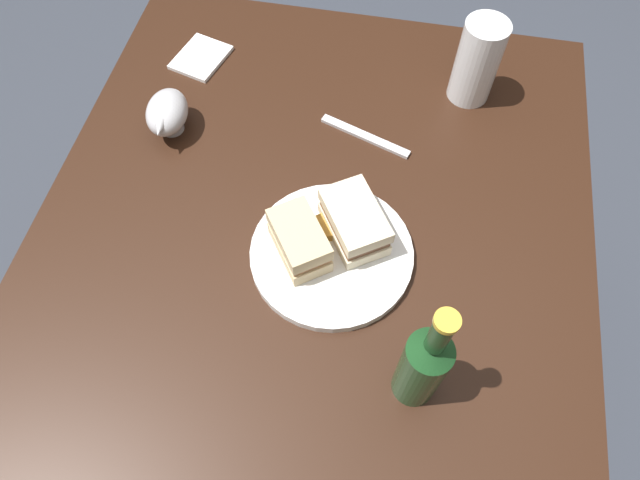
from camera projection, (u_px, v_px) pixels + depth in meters
ground_plane at (313, 369)px, 1.55m from camera, size 6.00×6.00×0.00m
dining_table at (312, 321)px, 1.24m from camera, size 1.16×0.94×0.72m
plate at (332, 254)px, 0.91m from camera, size 0.27×0.27×0.02m
sandwich_half_left at (354, 222)px, 0.89m from camera, size 0.15×0.13×0.06m
sandwich_half_right at (299, 241)px, 0.87m from camera, size 0.13×0.12×0.07m
potato_wedge_front at (332, 232)px, 0.91m from camera, size 0.03×0.04×0.02m
potato_wedge_middle at (340, 214)px, 0.92m from camera, size 0.02×0.04×0.02m
potato_wedge_back at (297, 212)px, 0.93m from camera, size 0.05×0.04×0.02m
potato_wedge_left_edge at (325, 227)px, 0.91m from camera, size 0.05×0.04×0.02m
pint_glass at (476, 66)px, 1.03m from camera, size 0.08×0.08×0.16m
gravy_boat at (167, 113)px, 1.01m from camera, size 0.12×0.09×0.07m
cider_bottle at (423, 365)px, 0.72m from camera, size 0.06×0.06×0.26m
napkin at (201, 57)px, 1.14m from camera, size 0.13×0.12×0.01m
fork at (365, 136)px, 1.03m from camera, size 0.07×0.18×0.01m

